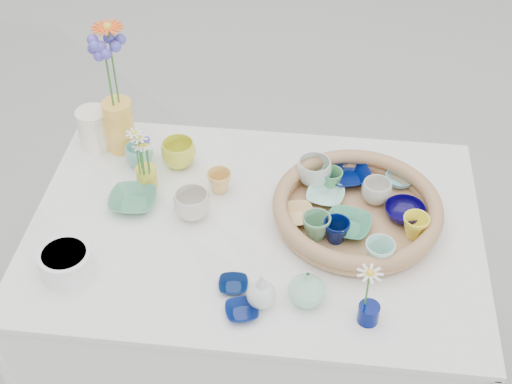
# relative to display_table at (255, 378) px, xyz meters

# --- Properties ---
(ground) EXTENTS (80.00, 80.00, 0.00)m
(ground) POSITION_rel_display_table_xyz_m (0.00, 0.00, 0.00)
(ground) COLOR #A6A69B
(display_table) EXTENTS (1.26, 0.86, 0.77)m
(display_table) POSITION_rel_display_table_xyz_m (0.00, 0.00, 0.00)
(display_table) COLOR white
(display_table) RESTS_ON ground
(wicker_tray) EXTENTS (0.47, 0.47, 0.08)m
(wicker_tray) POSITION_rel_display_table_xyz_m (0.28, 0.05, 0.80)
(wicker_tray) COLOR #A57A52
(wicker_tray) RESTS_ON display_table
(tray_ceramic_0) EXTENTS (0.17, 0.17, 0.03)m
(tray_ceramic_0) POSITION_rel_display_table_xyz_m (0.25, 0.20, 0.80)
(tray_ceramic_0) COLOR #010E4C
(tray_ceramic_0) RESTS_ON wicker_tray
(tray_ceramic_1) EXTENTS (0.13, 0.13, 0.04)m
(tray_ceramic_1) POSITION_rel_display_table_xyz_m (0.41, 0.06, 0.80)
(tray_ceramic_1) COLOR #07013F
(tray_ceramic_1) RESTS_ON wicker_tray
(tray_ceramic_2) EXTENTS (0.09, 0.09, 0.07)m
(tray_ceramic_2) POSITION_rel_display_table_xyz_m (0.44, -0.01, 0.82)
(tray_ceramic_2) COLOR yellow
(tray_ceramic_2) RESTS_ON wicker_tray
(tray_ceramic_3) EXTENTS (0.15, 0.15, 0.03)m
(tray_ceramic_3) POSITION_rel_display_table_xyz_m (0.26, -0.01, 0.80)
(tray_ceramic_3) COLOR #3C8B64
(tray_ceramic_3) RESTS_ON wicker_tray
(tray_ceramic_4) EXTENTS (0.09, 0.09, 0.07)m
(tray_ceramic_4) POSITION_rel_display_table_xyz_m (0.17, -0.04, 0.82)
(tray_ceramic_4) COLOR #609A6E
(tray_ceramic_4) RESTS_ON wicker_tray
(tray_ceramic_5) EXTENTS (0.13, 0.13, 0.03)m
(tray_ceramic_5) POSITION_rel_display_table_xyz_m (0.19, 0.11, 0.80)
(tray_ceramic_5) COLOR #A8E2D5
(tray_ceramic_5) RESTS_ON wicker_tray
(tray_ceramic_6) EXTENTS (0.13, 0.13, 0.08)m
(tray_ceramic_6) POSITION_rel_display_table_xyz_m (0.15, 0.18, 0.82)
(tray_ceramic_6) COLOR silver
(tray_ceramic_6) RESTS_ON wicker_tray
(tray_ceramic_7) EXTENTS (0.11, 0.11, 0.07)m
(tray_ceramic_7) POSITION_rel_display_table_xyz_m (0.33, 0.12, 0.82)
(tray_ceramic_7) COLOR beige
(tray_ceramic_7) RESTS_ON wicker_tray
(tray_ceramic_8) EXTENTS (0.10, 0.10, 0.03)m
(tray_ceramic_8) POSITION_rel_display_table_xyz_m (0.40, 0.20, 0.80)
(tray_ceramic_8) COLOR #79D0F0
(tray_ceramic_8) RESTS_ON wicker_tray
(tray_ceramic_9) EXTENTS (0.10, 0.10, 0.07)m
(tray_ceramic_9) POSITION_rel_display_table_xyz_m (0.22, -0.05, 0.82)
(tray_ceramic_9) COLOR #020D41
(tray_ceramic_9) RESTS_ON wicker_tray
(tray_ceramic_10) EXTENTS (0.13, 0.13, 0.02)m
(tray_ceramic_10) POSITION_rel_display_table_xyz_m (0.11, 0.02, 0.80)
(tray_ceramic_10) COLOR #E6BB74
(tray_ceramic_10) RESTS_ON wicker_tray
(tray_ceramic_11) EXTENTS (0.08, 0.08, 0.07)m
(tray_ceramic_11) POSITION_rel_display_table_xyz_m (0.34, -0.12, 0.82)
(tray_ceramic_11) COLOR #A0E4D7
(tray_ceramic_11) RESTS_ON wicker_tray
(tray_ceramic_12) EXTENTS (0.07, 0.07, 0.06)m
(tray_ceramic_12) POSITION_rel_display_table_xyz_m (0.20, 0.16, 0.81)
(tray_ceramic_12) COLOR #4A9253
(tray_ceramic_12) RESTS_ON wicker_tray
(loose_ceramic_0) EXTENTS (0.12, 0.12, 0.08)m
(loose_ceramic_0) POSITION_rel_display_table_xyz_m (-0.26, 0.23, 0.81)
(loose_ceramic_0) COLOR gold
(loose_ceramic_0) RESTS_ON display_table
(loose_ceramic_1) EXTENTS (0.09, 0.09, 0.07)m
(loose_ceramic_1) POSITION_rel_display_table_xyz_m (-0.12, 0.13, 0.80)
(loose_ceramic_1) COLOR #E2B259
(loose_ceramic_1) RESTS_ON display_table
(loose_ceramic_2) EXTENTS (0.14, 0.14, 0.03)m
(loose_ceramic_2) POSITION_rel_display_table_xyz_m (-0.36, 0.04, 0.78)
(loose_ceramic_2) COLOR #4D916F
(loose_ceramic_2) RESTS_ON display_table
(loose_ceramic_3) EXTENTS (0.13, 0.13, 0.08)m
(loose_ceramic_3) POSITION_rel_display_table_xyz_m (-0.18, 0.02, 0.81)
(loose_ceramic_3) COLOR beige
(loose_ceramic_3) RESTS_ON display_table
(loose_ceramic_4) EXTENTS (0.08, 0.08, 0.02)m
(loose_ceramic_4) POSITION_rel_display_table_xyz_m (-0.03, -0.23, 0.77)
(loose_ceramic_4) COLOR #051744
(loose_ceramic_4) RESTS_ON display_table
(loose_ceramic_5) EXTENTS (0.10, 0.10, 0.07)m
(loose_ceramic_5) POSITION_rel_display_table_xyz_m (-0.38, 0.22, 0.80)
(loose_ceramic_5) COLOR #73B9AC
(loose_ceramic_5) RESTS_ON display_table
(loose_ceramic_6) EXTENTS (0.10, 0.10, 0.02)m
(loose_ceramic_6) POSITION_rel_display_table_xyz_m (0.00, -0.32, 0.78)
(loose_ceramic_6) COLOR #081954
(loose_ceramic_6) RESTS_ON display_table
(fluted_bowl) EXTENTS (0.16, 0.16, 0.07)m
(fluted_bowl) POSITION_rel_display_table_xyz_m (-0.47, -0.23, 0.80)
(fluted_bowl) COLOR white
(fluted_bowl) RESTS_ON display_table
(bud_vase_paleblue) EXTENTS (0.08, 0.08, 0.11)m
(bud_vase_paleblue) POSITION_rel_display_table_xyz_m (0.05, -0.28, 0.82)
(bud_vase_paleblue) COLOR silver
(bud_vase_paleblue) RESTS_ON display_table
(bud_vase_seafoam) EXTENTS (0.11, 0.11, 0.10)m
(bud_vase_seafoam) POSITION_rel_display_table_xyz_m (0.16, -0.25, 0.81)
(bud_vase_seafoam) COLOR #95D6B6
(bud_vase_seafoam) RESTS_ON display_table
(bud_vase_cobalt) EXTENTS (0.07, 0.07, 0.05)m
(bud_vase_cobalt) POSITION_rel_display_table_xyz_m (0.31, -0.30, 0.79)
(bud_vase_cobalt) COLOR #000B53
(bud_vase_cobalt) RESTS_ON display_table
(single_daisy) EXTENTS (0.09, 0.09, 0.13)m
(single_daisy) POSITION_rel_display_table_xyz_m (0.30, -0.29, 0.87)
(single_daisy) COLOR white
(single_daisy) RESTS_ON bud_vase_cobalt
(tall_vase_yellow) EXTENTS (0.10, 0.10, 0.17)m
(tall_vase_yellow) POSITION_rel_display_table_xyz_m (-0.46, 0.30, 0.85)
(tall_vase_yellow) COLOR #FFBF47
(tall_vase_yellow) RESTS_ON display_table
(gerbera) EXTENTS (0.12, 0.12, 0.27)m
(gerbera) POSITION_rel_display_table_xyz_m (-0.45, 0.30, 1.06)
(gerbera) COLOR #FF5515
(gerbera) RESTS_ON tall_vase_yellow
(hydrangea) EXTENTS (0.11, 0.11, 0.29)m
(hydrangea) POSITION_rel_display_table_xyz_m (-0.46, 0.28, 1.04)
(hydrangea) COLOR #4D4CBC
(hydrangea) RESTS_ON tall_vase_yellow
(white_pitcher) EXTENTS (0.16, 0.13, 0.13)m
(white_pitcher) POSITION_rel_display_table_xyz_m (-0.54, 0.29, 0.83)
(white_pitcher) COLOR white
(white_pitcher) RESTS_ON display_table
(daisy_cup) EXTENTS (0.06, 0.06, 0.07)m
(daisy_cup) POSITION_rel_display_table_xyz_m (-0.34, 0.13, 0.80)
(daisy_cup) COLOR yellow
(daisy_cup) RESTS_ON display_table
(daisy_posy) EXTENTS (0.08, 0.08, 0.15)m
(daisy_posy) POSITION_rel_display_table_xyz_m (-0.34, 0.12, 0.91)
(daisy_posy) COLOR white
(daisy_posy) RESTS_ON daisy_cup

